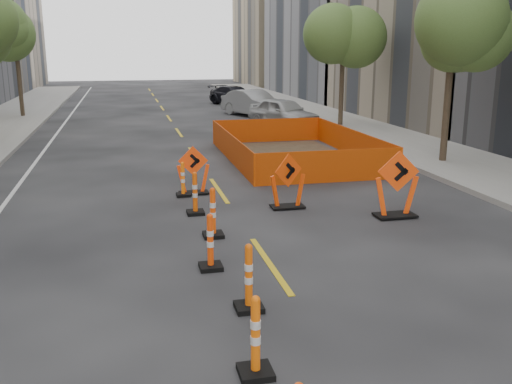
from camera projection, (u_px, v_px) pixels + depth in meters
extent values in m
plane|color=black|center=(349.00, 379.00, 7.15)|extent=(140.00, 140.00, 0.00)
cube|color=gray|center=(457.00, 161.00, 20.43)|extent=(4.00, 90.00, 0.15)
cube|color=tan|center=(296.00, 12.00, 64.24)|extent=(12.00, 14.00, 16.00)
cylinder|color=#382B1E|center=(21.00, 91.00, 33.27)|extent=(0.24, 0.24, 3.15)
sphere|color=#49692D|center=(15.00, 38.00, 32.54)|extent=(2.80, 2.80, 2.80)
cylinder|color=#382B1E|center=(446.00, 120.00, 19.93)|extent=(0.24, 0.24, 3.15)
sphere|color=#49692D|center=(453.00, 32.00, 19.20)|extent=(2.80, 2.80, 2.80)
cylinder|color=#382B1E|center=(341.00, 97.00, 29.38)|extent=(0.24, 0.24, 3.15)
sphere|color=#49692D|center=(343.00, 37.00, 28.65)|extent=(2.80, 2.80, 2.80)
imported|color=#AEAEB0|center=(284.00, 113.00, 29.65)|extent=(3.34, 4.79, 1.51)
imported|color=gray|center=(253.00, 103.00, 34.46)|extent=(3.41, 5.01, 1.56)
imported|color=black|center=(235.00, 96.00, 41.15)|extent=(3.69, 5.05, 1.36)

